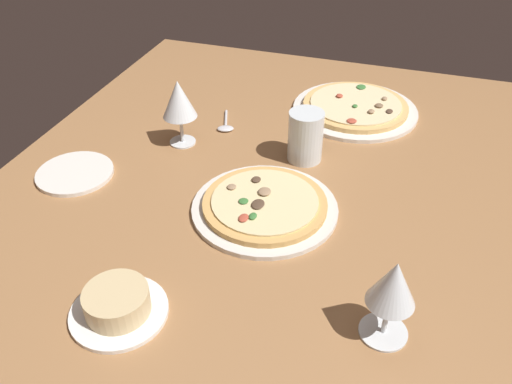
{
  "coord_description": "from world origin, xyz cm",
  "views": [
    {
      "loc": [
        -80.87,
        -28.19,
        69.46
      ],
      "look_at": [
        -1.36,
        -2.26,
        7.0
      ],
      "focal_mm": 37.16,
      "sensor_mm": 36.0,
      "label": 1
    }
  ],
  "objects_px": {
    "pizza_side": "(355,108)",
    "wine_glass_far": "(179,101)",
    "pizza_main": "(265,206)",
    "wine_glass_near": "(393,286)",
    "water_glass": "(305,139)",
    "spoon": "(226,126)",
    "ramekin_on_saucer": "(118,305)",
    "side_plate": "(75,173)"
  },
  "relations": [
    {
      "from": "pizza_side",
      "to": "side_plate",
      "type": "relative_size",
      "value": 1.95
    },
    {
      "from": "side_plate",
      "to": "wine_glass_far",
      "type": "bearing_deg",
      "value": -40.39
    },
    {
      "from": "wine_glass_far",
      "to": "pizza_main",
      "type": "bearing_deg",
      "value": -125.31
    },
    {
      "from": "pizza_side",
      "to": "ramekin_on_saucer",
      "type": "bearing_deg",
      "value": 162.88
    },
    {
      "from": "wine_glass_near",
      "to": "side_plate",
      "type": "height_order",
      "value": "wine_glass_near"
    },
    {
      "from": "pizza_main",
      "to": "ramekin_on_saucer",
      "type": "bearing_deg",
      "value": 156.36
    },
    {
      "from": "wine_glass_far",
      "to": "wine_glass_near",
      "type": "xyz_separation_m",
      "value": [
        -0.41,
        -0.52,
        -0.01
      ]
    },
    {
      "from": "water_glass",
      "to": "ramekin_on_saucer",
      "type": "bearing_deg",
      "value": 162.18
    },
    {
      "from": "water_glass",
      "to": "spoon",
      "type": "bearing_deg",
      "value": 70.97
    },
    {
      "from": "pizza_main",
      "to": "side_plate",
      "type": "bearing_deg",
      "value": 91.42
    },
    {
      "from": "ramekin_on_saucer",
      "to": "water_glass",
      "type": "distance_m",
      "value": 0.55
    },
    {
      "from": "spoon",
      "to": "side_plate",
      "type": "bearing_deg",
      "value": 141.0
    },
    {
      "from": "pizza_side",
      "to": "wine_glass_far",
      "type": "distance_m",
      "value": 0.47
    },
    {
      "from": "ramekin_on_saucer",
      "to": "wine_glass_far",
      "type": "distance_m",
      "value": 0.53
    },
    {
      "from": "pizza_side",
      "to": "side_plate",
      "type": "distance_m",
      "value": 0.71
    },
    {
      "from": "wine_glass_far",
      "to": "side_plate",
      "type": "relative_size",
      "value": 0.96
    },
    {
      "from": "ramekin_on_saucer",
      "to": "spoon",
      "type": "xyz_separation_m",
      "value": [
        0.6,
        0.05,
        -0.02
      ]
    },
    {
      "from": "ramekin_on_saucer",
      "to": "wine_glass_far",
      "type": "height_order",
      "value": "wine_glass_far"
    },
    {
      "from": "pizza_side",
      "to": "wine_glass_far",
      "type": "bearing_deg",
      "value": 127.68
    },
    {
      "from": "wine_glass_near",
      "to": "water_glass",
      "type": "bearing_deg",
      "value": 27.95
    },
    {
      "from": "wine_glass_far",
      "to": "side_plate",
      "type": "distance_m",
      "value": 0.28
    },
    {
      "from": "wine_glass_far",
      "to": "water_glass",
      "type": "relative_size",
      "value": 1.37
    },
    {
      "from": "pizza_main",
      "to": "spoon",
      "type": "xyz_separation_m",
      "value": [
        0.28,
        0.19,
        -0.01
      ]
    },
    {
      "from": "pizza_side",
      "to": "wine_glass_near",
      "type": "height_order",
      "value": "wine_glass_near"
    },
    {
      "from": "water_glass",
      "to": "wine_glass_far",
      "type": "bearing_deg",
      "value": 94.46
    },
    {
      "from": "spoon",
      "to": "pizza_main",
      "type": "bearing_deg",
      "value": -146.18
    },
    {
      "from": "pizza_main",
      "to": "wine_glass_near",
      "type": "xyz_separation_m",
      "value": [
        -0.23,
        -0.26,
        0.09
      ]
    },
    {
      "from": "pizza_main",
      "to": "wine_glass_far",
      "type": "relative_size",
      "value": 1.83
    },
    {
      "from": "wine_glass_far",
      "to": "wine_glass_near",
      "type": "height_order",
      "value": "wine_glass_far"
    },
    {
      "from": "water_glass",
      "to": "side_plate",
      "type": "xyz_separation_m",
      "value": [
        -0.22,
        0.45,
        -0.05
      ]
    },
    {
      "from": "ramekin_on_saucer",
      "to": "side_plate",
      "type": "height_order",
      "value": "ramekin_on_saucer"
    },
    {
      "from": "pizza_side",
      "to": "wine_glass_far",
      "type": "height_order",
      "value": "wine_glass_far"
    },
    {
      "from": "wine_glass_far",
      "to": "spoon",
      "type": "relative_size",
      "value": 1.46
    },
    {
      "from": "ramekin_on_saucer",
      "to": "wine_glass_near",
      "type": "distance_m",
      "value": 0.42
    },
    {
      "from": "wine_glass_far",
      "to": "water_glass",
      "type": "xyz_separation_m",
      "value": [
        0.02,
        -0.29,
        -0.06
      ]
    },
    {
      "from": "ramekin_on_saucer",
      "to": "side_plate",
      "type": "bearing_deg",
      "value": 42.61
    },
    {
      "from": "water_glass",
      "to": "spoon",
      "type": "relative_size",
      "value": 1.07
    },
    {
      "from": "side_plate",
      "to": "water_glass",
      "type": "bearing_deg",
      "value": -64.47
    },
    {
      "from": "pizza_main",
      "to": "wine_glass_near",
      "type": "relative_size",
      "value": 1.97
    },
    {
      "from": "pizza_main",
      "to": "pizza_side",
      "type": "xyz_separation_m",
      "value": [
        0.46,
        -0.1,
        -0.0
      ]
    },
    {
      "from": "wine_glass_far",
      "to": "side_plate",
      "type": "xyz_separation_m",
      "value": [
        -0.19,
        0.17,
        -0.11
      ]
    },
    {
      "from": "pizza_main",
      "to": "side_plate",
      "type": "relative_size",
      "value": 1.76
    }
  ]
}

